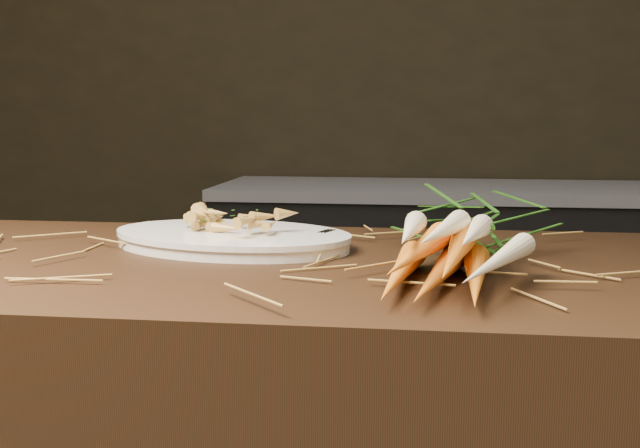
{
  "coord_description": "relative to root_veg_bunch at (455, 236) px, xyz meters",
  "views": [
    {
      "loc": [
        0.19,
        -0.83,
        1.12
      ],
      "look_at": [
        0.03,
        0.27,
        0.96
      ],
      "focal_mm": 45.0,
      "sensor_mm": 36.0,
      "label": 1
    }
  ],
  "objects": [
    {
      "name": "serving_platter",
      "position": [
        -0.35,
        0.13,
        -0.04
      ],
      "size": [
        0.45,
        0.36,
        0.02
      ],
      "primitive_type": null,
      "rotation": [
        0.0,
        0.0,
        -0.28
      ],
      "color": "white",
      "rests_on": "main_counter"
    },
    {
      "name": "roasted_veg_heap",
      "position": [
        -0.35,
        0.13,
        -0.0
      ],
      "size": [
        0.23,
        0.19,
        0.04
      ],
      "primitive_type": null,
      "rotation": [
        0.0,
        0.0,
        -0.28
      ],
      "color": "#A38031",
      "rests_on": "serving_platter"
    },
    {
      "name": "root_veg_bunch",
      "position": [
        0.0,
        0.0,
        0.0
      ],
      "size": [
        0.22,
        0.54,
        0.1
      ],
      "rotation": [
        0.0,
        0.0,
        -0.16
      ],
      "color": "orange",
      "rests_on": "main_counter"
    },
    {
      "name": "back_counter",
      "position": [
        0.08,
        1.91,
        -0.53
      ],
      "size": [
        1.82,
        0.62,
        0.84
      ],
      "color": "black",
      "rests_on": "ground"
    },
    {
      "name": "straw_bedding",
      "position": [
        -0.22,
        0.03,
        -0.04
      ],
      "size": [
        1.4,
        0.6,
        0.02
      ],
      "primitive_type": null,
      "color": "olive",
      "rests_on": "main_counter"
    },
    {
      "name": "serving_fork",
      "position": [
        -0.22,
        0.08,
        -0.02
      ],
      "size": [
        0.06,
        0.15,
        0.0
      ],
      "primitive_type": "cube",
      "rotation": [
        0.0,
        0.0,
        -0.36
      ],
      "color": "silver",
      "rests_on": "serving_platter"
    }
  ]
}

